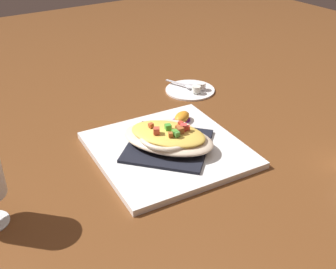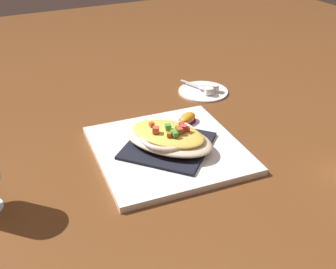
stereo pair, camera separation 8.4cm
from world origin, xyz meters
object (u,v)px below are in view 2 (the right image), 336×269
Objects in this scene: creamer_cup_0 at (209,91)px; spoon at (201,87)px; orange_garnish at (187,119)px; square_plate at (168,150)px; creamer_cup_1 at (214,88)px; gratin_dish at (168,137)px; creamer_saucer at (203,91)px.

spoon is at bearing -177.99° from creamer_cup_0.
orange_garnish is 0.18m from creamer_cup_0.
creamer_cup_1 is (-0.21, 0.24, 0.01)m from square_plate.
gratin_dish reaches higher than creamer_cup_0.
creamer_saucer is at bearing -131.14° from creamer_cup_1.
square_plate is 12.33× the size of creamer_cup_0.
orange_garnish is 0.43× the size of creamer_saucer.
creamer_cup_0 and creamer_cup_1 have the same top height.
square_plate is 3.19× the size of spoon.
square_plate is at bearing -44.26° from creamer_saucer.
orange_garnish is at bearing -39.67° from spoon.
gratin_dish reaches higher than creamer_saucer.
spoon is at bearing -135.87° from creamer_cup_1.
gratin_dish is at bearing 19.67° from square_plate.
creamer_saucer is at bearing 135.74° from square_plate.
gratin_dish is 0.32m from spoon.
creamer_cup_0 is (-0.20, 0.22, 0.01)m from square_plate.
creamer_saucer is 0.01m from spoon.
creamer_cup_0 is at bearing -66.93° from creamer_cup_1.
orange_garnish is 0.62× the size of spoon.
orange_garnish is 0.20m from creamer_cup_1.
gratin_dish reaches higher than spoon.
spoon is 0.04m from creamer_cup_0.
creamer_cup_0 is (-0.20, 0.22, -0.02)m from gratin_dish.
creamer_cup_1 is (-0.13, 0.16, -0.01)m from orange_garnish.
creamer_saucer is (-0.23, 0.22, -0.00)m from square_plate.
gratin_dish is at bearing -49.14° from orange_garnish.
orange_garnish is at bearing -50.01° from creamer_cup_1.
gratin_dish is 9.45× the size of creamer_cup_1.
gratin_dish is 0.32m from creamer_saucer.
square_plate is 1.31× the size of gratin_dish.
orange_garnish reaches higher than creamer_cup_1.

